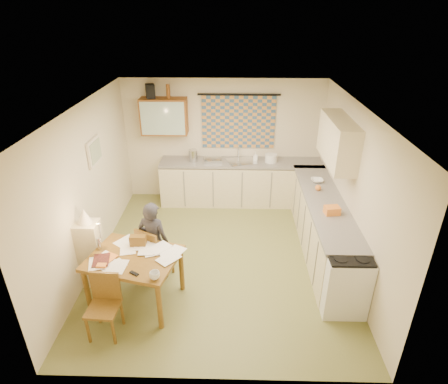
{
  "coord_description": "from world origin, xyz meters",
  "views": [
    {
      "loc": [
        0.2,
        -5.04,
        3.76
      ],
      "look_at": [
        0.06,
        0.2,
        1.11
      ],
      "focal_mm": 30.0,
      "sensor_mm": 36.0,
      "label": 1
    }
  ],
  "objects_px": {
    "dining_table": "(136,279)",
    "person": "(154,242)",
    "stove": "(344,280)",
    "shelf_stand": "(92,253)",
    "chair_far": "(156,261)",
    "counter_right": "(322,225)",
    "counter_back": "(242,183)"
  },
  "relations": [
    {
      "from": "person",
      "to": "shelf_stand",
      "type": "height_order",
      "value": "person"
    },
    {
      "from": "chair_far",
      "to": "counter_back",
      "type": "bearing_deg",
      "value": -90.09
    },
    {
      "from": "counter_right",
      "to": "stove",
      "type": "bearing_deg",
      "value": -90.0
    },
    {
      "from": "dining_table",
      "to": "person",
      "type": "distance_m",
      "value": 0.6
    },
    {
      "from": "stove",
      "to": "shelf_stand",
      "type": "height_order",
      "value": "shelf_stand"
    },
    {
      "from": "chair_far",
      "to": "person",
      "type": "bearing_deg",
      "value": 131.72
    },
    {
      "from": "counter_right",
      "to": "person",
      "type": "relative_size",
      "value": 2.29
    },
    {
      "from": "counter_back",
      "to": "counter_right",
      "type": "bearing_deg",
      "value": -50.95
    },
    {
      "from": "counter_right",
      "to": "chair_far",
      "type": "distance_m",
      "value": 2.78
    },
    {
      "from": "person",
      "to": "shelf_stand",
      "type": "relative_size",
      "value": 1.25
    },
    {
      "from": "counter_back",
      "to": "chair_far",
      "type": "height_order",
      "value": "counter_back"
    },
    {
      "from": "stove",
      "to": "shelf_stand",
      "type": "relative_size",
      "value": 0.87
    },
    {
      "from": "counter_right",
      "to": "stove",
      "type": "distance_m",
      "value": 1.4
    },
    {
      "from": "dining_table",
      "to": "shelf_stand",
      "type": "height_order",
      "value": "shelf_stand"
    },
    {
      "from": "chair_far",
      "to": "stove",
      "type": "bearing_deg",
      "value": -163.74
    },
    {
      "from": "chair_far",
      "to": "person",
      "type": "height_order",
      "value": "person"
    },
    {
      "from": "counter_back",
      "to": "dining_table",
      "type": "distance_m",
      "value": 3.33
    },
    {
      "from": "stove",
      "to": "shelf_stand",
      "type": "bearing_deg",
      "value": 173.2
    },
    {
      "from": "stove",
      "to": "shelf_stand",
      "type": "distance_m",
      "value": 3.57
    },
    {
      "from": "person",
      "to": "dining_table",
      "type": "bearing_deg",
      "value": 87.46
    },
    {
      "from": "counter_right",
      "to": "dining_table",
      "type": "distance_m",
      "value": 3.12
    },
    {
      "from": "counter_right",
      "to": "chair_far",
      "type": "height_order",
      "value": "counter_right"
    },
    {
      "from": "stove",
      "to": "person",
      "type": "height_order",
      "value": "person"
    },
    {
      "from": "person",
      "to": "shelf_stand",
      "type": "xyz_separation_m",
      "value": [
        -0.89,
        -0.14,
        -0.13
      ]
    },
    {
      "from": "stove",
      "to": "chair_far",
      "type": "bearing_deg",
      "value": 167.59
    },
    {
      "from": "counter_back",
      "to": "stove",
      "type": "relative_size",
      "value": 3.66
    },
    {
      "from": "counter_back",
      "to": "shelf_stand",
      "type": "height_order",
      "value": "shelf_stand"
    },
    {
      "from": "counter_right",
      "to": "stove",
      "type": "relative_size",
      "value": 3.27
    },
    {
      "from": "counter_right",
      "to": "person",
      "type": "distance_m",
      "value": 2.78
    },
    {
      "from": "dining_table",
      "to": "shelf_stand",
      "type": "xyz_separation_m",
      "value": [
        -0.72,
        0.37,
        0.14
      ]
    },
    {
      "from": "counter_right",
      "to": "dining_table",
      "type": "bearing_deg",
      "value": -154.37
    },
    {
      "from": "chair_far",
      "to": "person",
      "type": "distance_m",
      "value": 0.37
    }
  ]
}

